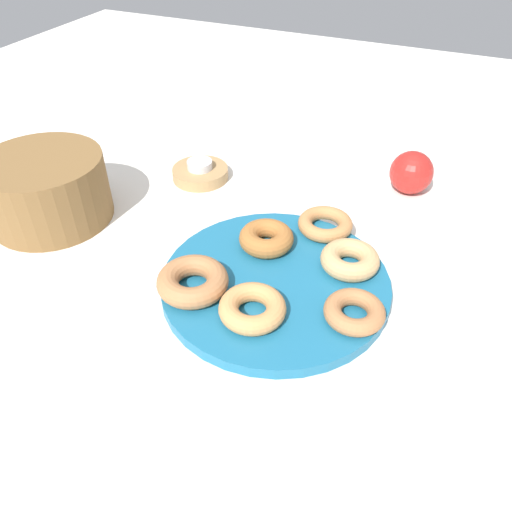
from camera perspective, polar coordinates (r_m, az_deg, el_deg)
name	(u,v)px	position (r m, az deg, el deg)	size (l,w,h in m)	color
ground_plane	(275,287)	(0.72, 2.20, -3.53)	(2.40, 2.40, 0.00)	white
donut_plate	(275,282)	(0.71, 2.22, -3.02)	(0.32, 0.32, 0.02)	#1E6B93
donut_0	(253,308)	(0.64, -0.37, -5.98)	(0.09, 0.09, 0.03)	tan
donut_1	(193,281)	(0.68, -7.22, -2.86)	(0.10, 0.10, 0.03)	#B27547
donut_2	(354,312)	(0.65, 11.13, -6.25)	(0.08, 0.08, 0.02)	#B27547
donut_3	(266,238)	(0.75, 1.18, 2.04)	(0.08, 0.08, 0.03)	#AD6B33
donut_4	(350,260)	(0.73, 10.63, -0.41)	(0.08, 0.08, 0.03)	tan
donut_5	(325,224)	(0.79, 7.88, 3.63)	(0.09, 0.09, 0.02)	#C6844C
candle_holder	(200,173)	(0.96, -6.35, 9.34)	(0.10, 0.10, 0.02)	tan
tealight	(200,165)	(0.95, -6.43, 10.29)	(0.05, 0.05, 0.01)	silver
basket	(47,189)	(0.89, -22.73, 7.02)	(0.20, 0.20, 0.11)	brown
apple	(411,173)	(0.94, 17.27, 9.06)	(0.08, 0.08, 0.08)	red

